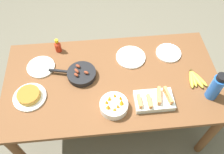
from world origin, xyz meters
TOP-DOWN VIEW (x-y plane):
  - ground_plane at (0.00, 0.00)m, footprint 14.00×14.00m
  - dining_table at (0.00, 0.00)m, footprint 1.72×0.90m
  - banana_bunch at (0.66, -0.07)m, footprint 0.15×0.19m
  - melon_tray at (0.29, -0.24)m, footprint 0.29×0.18m
  - skillet at (-0.24, 0.06)m, footprint 0.38×0.23m
  - frittata_plate_center at (-0.63, -0.11)m, footprint 0.25×0.25m
  - empty_plate_near_front at (0.51, 0.22)m, footprint 0.22×0.22m
  - empty_plate_far_left at (0.18, 0.21)m, footprint 0.25×0.25m
  - empty_plate_far_right at (-0.57, 0.17)m, footprint 0.23×0.23m
  - fruit_bowl_mango at (-0.01, -0.26)m, footprint 0.20×0.20m
  - water_bottle at (0.73, -0.22)m, footprint 0.09×0.09m
  - hot_sauce_bottle at (-0.43, 0.35)m, footprint 0.05×0.05m

SIDE VIEW (x-z plane):
  - ground_plane at x=0.00m, z-range 0.00..0.00m
  - dining_table at x=0.00m, z-range 0.28..1.01m
  - empty_plate_far_left at x=0.18m, z-range 0.73..0.76m
  - empty_plate_far_right at x=-0.57m, z-range 0.73..0.76m
  - empty_plate_near_front at x=0.51m, z-range 0.73..0.76m
  - banana_bunch at x=0.66m, z-range 0.74..0.77m
  - frittata_plate_center at x=-0.63m, z-range 0.73..0.79m
  - skillet at x=-0.24m, z-range 0.72..0.81m
  - melon_tray at x=0.29m, z-range 0.72..0.82m
  - fruit_bowl_mango at x=-0.01m, z-range 0.72..0.84m
  - hot_sauce_bottle at x=-0.43m, z-range 0.73..0.86m
  - water_bottle at x=0.73m, z-range 0.73..0.98m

